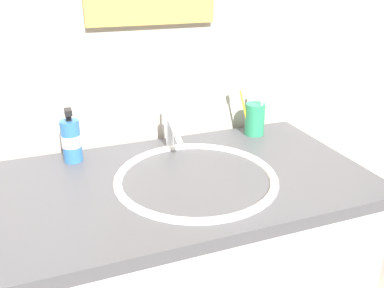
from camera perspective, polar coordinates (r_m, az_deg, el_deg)
The scene contains 7 objects.
tiled_wall_back at distance 1.33m, azimuth -5.79°, elevation 12.74°, with size 2.20×0.04×2.40m, color beige.
sink_basin at distance 1.14m, azimuth 0.53°, elevation -6.50°, with size 0.45×0.45×0.11m.
faucet at distance 1.28m, azimuth -2.89°, elevation 2.01°, with size 0.02×0.15×0.13m.
toothbrush_cup at distance 1.41m, azimuth 8.71°, elevation 3.43°, with size 0.07×0.07×0.11m, color #2D9966.
toothbrush_yellow at distance 1.39m, azimuth 7.14°, elevation 5.36°, with size 0.06×0.02×0.18m.
toothbrush_white at distance 1.39m, azimuth 9.66°, elevation 5.45°, with size 0.02×0.03×0.19m.
soap_dispenser at distance 1.25m, azimuth -16.39°, elevation 0.53°, with size 0.06×0.06×0.16m.
Camera 1 is at (-0.33, -0.94, 1.44)m, focal length 38.47 mm.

